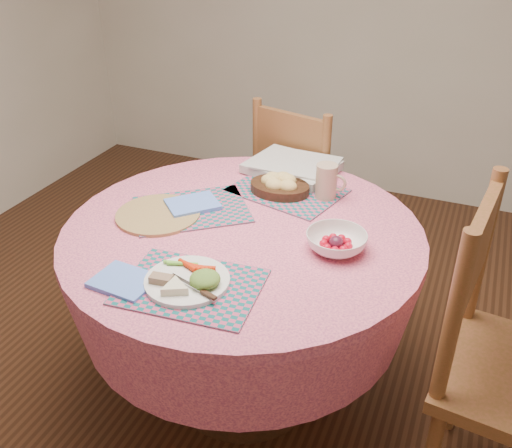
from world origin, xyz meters
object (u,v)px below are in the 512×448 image
at_px(dining_table, 243,275).
at_px(wicker_trivet, 158,215).
at_px(chair_right, 507,361).
at_px(bread_bowl, 280,184).
at_px(chair_back, 304,191).
at_px(latte_mug, 327,181).
at_px(fruit_bowl, 336,242).
at_px(dinner_plate, 188,280).

bearing_deg(dining_table, wicker_trivet, -173.85).
height_order(chair_right, bread_bowl, chair_right).
xyz_separation_m(chair_back, wicker_trivet, (-0.27, -0.86, 0.26)).
xyz_separation_m(bread_bowl, latte_mug, (0.18, 0.03, 0.03)).
bearing_deg(latte_mug, fruit_bowl, -68.42).
relative_size(latte_mug, fruit_bowl, 0.53).
height_order(dining_table, fruit_bowl, fruit_bowl).
height_order(dining_table, dinner_plate, dinner_plate).
height_order(chair_back, fruit_bowl, chair_back).
distance_m(chair_back, bread_bowl, 0.60).
xyz_separation_m(wicker_trivet, fruit_bowl, (0.64, 0.03, 0.02)).
relative_size(wicker_trivet, bread_bowl, 1.30).
bearing_deg(chair_back, chair_right, 149.84).
bearing_deg(chair_right, dinner_plate, 113.29).
bearing_deg(wicker_trivet, chair_back, 72.53).
distance_m(dining_table, latte_mug, 0.47).
distance_m(wicker_trivet, dinner_plate, 0.45).
relative_size(chair_back, latte_mug, 7.37).
bearing_deg(latte_mug, dinner_plate, -106.87).
bearing_deg(dinner_plate, latte_mug, 73.13).
height_order(dinner_plate, fruit_bowl, fruit_bowl).
xyz_separation_m(dining_table, wicker_trivet, (-0.31, -0.03, 0.20)).
relative_size(chair_right, dinner_plate, 4.21).
xyz_separation_m(chair_right, dinner_plate, (-0.90, -0.27, 0.22)).
bearing_deg(bread_bowl, fruit_bowl, -44.98).
height_order(bread_bowl, latte_mug, latte_mug).
bearing_deg(chair_right, chair_back, 52.08).
bearing_deg(wicker_trivet, bread_bowl, 45.14).
height_order(dining_table, latte_mug, latte_mug).
xyz_separation_m(chair_back, bread_bowl, (0.06, -0.52, 0.29)).
distance_m(chair_back, dinner_plate, 1.22).
xyz_separation_m(wicker_trivet, latte_mug, (0.51, 0.36, 0.07)).
bearing_deg(chair_back, dinner_plate, 106.01).
bearing_deg(bread_bowl, latte_mug, 8.37).
distance_m(chair_right, fruit_bowl, 0.61).
distance_m(chair_right, chair_back, 1.31).
distance_m(dining_table, fruit_bowl, 0.40).
bearing_deg(wicker_trivet, dining_table, 6.15).
bearing_deg(bread_bowl, wicker_trivet, -134.86).
bearing_deg(chair_right, dining_table, 90.62).
bearing_deg(latte_mug, wicker_trivet, -144.72).
bearing_deg(latte_mug, chair_back, 115.85).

